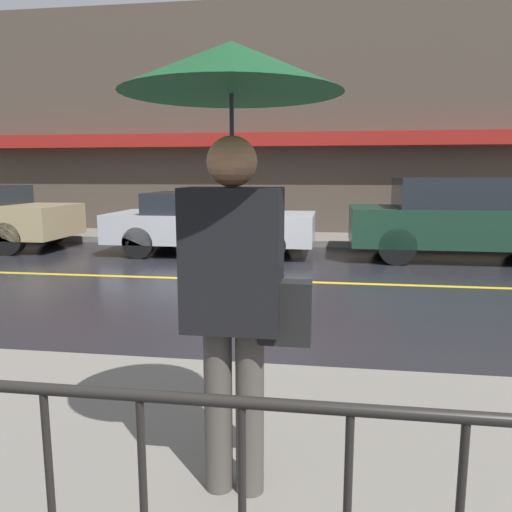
{
  "coord_description": "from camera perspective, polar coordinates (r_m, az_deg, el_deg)",
  "views": [
    {
      "loc": [
        1.4,
        -7.87,
        1.73
      ],
      "look_at": [
        0.68,
        -3.0,
        0.91
      ],
      "focal_mm": 35.0,
      "sensor_mm": 36.0,
      "label": 1
    }
  ],
  "objects": [
    {
      "name": "car_dark_green",
      "position": [
        10.85,
        22.49,
        4.0
      ],
      "size": [
        4.5,
        1.82,
        1.65
      ],
      "color": "#193828",
      "rests_on": "ground_plane"
    },
    {
      "name": "pedestrian",
      "position": [
        2.31,
        -2.61,
        11.21
      ],
      "size": [
        1.0,
        1.0,
        2.16
      ],
      "color": "#4C4742",
      "rests_on": "sidewalk_near"
    },
    {
      "name": "sidewalk_far",
      "position": [
        12.88,
        2.09,
        2.04
      ],
      "size": [
        28.0,
        1.83,
        0.15
      ],
      "color": "slate",
      "rests_on": "ground_plane"
    },
    {
      "name": "car_silver",
      "position": [
        10.84,
        -5.23,
        3.92
      ],
      "size": [
        4.37,
        1.87,
        1.33
      ],
      "color": "#B2B5BA",
      "rests_on": "ground_plane"
    },
    {
      "name": "lane_marking",
      "position": [
        8.18,
        -1.63,
        -2.75
      ],
      "size": [
        25.2,
        0.12,
        0.01
      ],
      "color": "gold",
      "rests_on": "ground_plane"
    },
    {
      "name": "sidewalk_near",
      "position": [
        3.3,
        -19.33,
        -21.3
      ],
      "size": [
        28.0,
        2.96,
        0.15
      ],
      "color": "slate",
      "rests_on": "ground_plane"
    },
    {
      "name": "ground_plane",
      "position": [
        8.18,
        -1.63,
        -2.78
      ],
      "size": [
        80.0,
        80.0,
        0.0
      ],
      "primitive_type": "plane",
      "color": "black"
    },
    {
      "name": "building_storefront",
      "position": [
        13.87,
        2.66,
        14.99
      ],
      "size": [
        28.0,
        0.85,
        6.21
      ],
      "color": "#4C4238",
      "rests_on": "ground_plane"
    }
  ]
}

